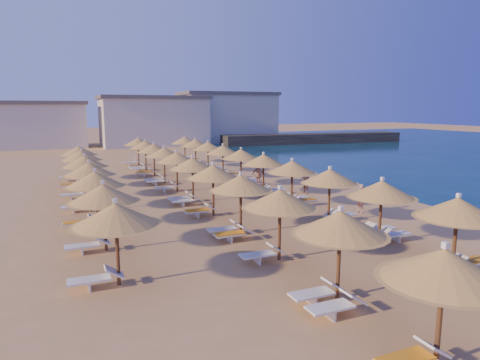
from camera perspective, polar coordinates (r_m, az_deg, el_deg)
name	(u,v)px	position (r m, az deg, el deg)	size (l,w,h in m)	color
ground	(264,217)	(22.25, 3.22, -4.95)	(220.00, 220.00, 0.00)	tan
jetty	(314,138)	(69.57, 9.82, 5.50)	(30.00, 4.00, 1.50)	black
hotel_blocks	(150,120)	(67.24, -11.98, 7.81)	(45.57, 11.51, 8.10)	beige
parasol_row_east	(263,160)	(27.25, 3.15, 2.61)	(2.84, 38.88, 2.82)	brown
parasol_row_west	(192,164)	(25.52, -6.35, 2.09)	(2.84, 38.88, 2.82)	brown
parasol_row_inland	(89,170)	(24.48, -19.45, 1.28)	(2.84, 24.47, 2.82)	brown
loungers	(207,195)	(26.04, -4.45, -2.03)	(13.60, 37.52, 0.66)	white
beachgoer_a	(361,198)	(23.83, 15.78, -2.38)	(0.57, 0.38, 1.57)	tan
beachgoer_b	(305,181)	(28.36, 8.68, -0.17)	(0.80, 0.62, 1.65)	tan
beachgoer_c	(258,175)	(30.55, 2.41, 0.65)	(0.97, 0.41, 1.66)	tan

